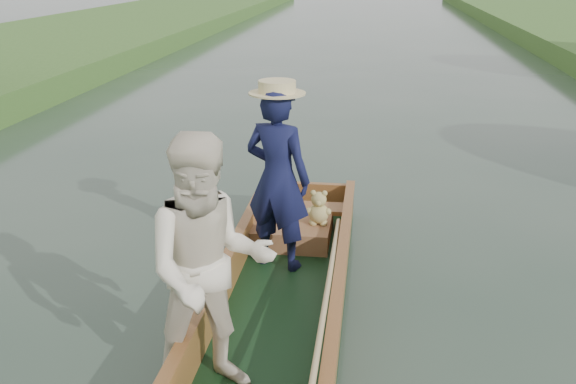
# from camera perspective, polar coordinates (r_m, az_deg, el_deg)

# --- Properties ---
(ground) EXTENTS (120.00, 120.00, 0.00)m
(ground) POSITION_cam_1_polar(r_m,az_deg,el_deg) (5.66, -0.81, -11.16)
(ground) COLOR #283D30
(ground) RESTS_ON ground
(punt) EXTENTS (1.41, 5.00, 1.93)m
(punt) POSITION_cam_1_polar(r_m,az_deg,el_deg) (5.19, -2.91, -5.56)
(punt) COLOR black
(punt) RESTS_ON ground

